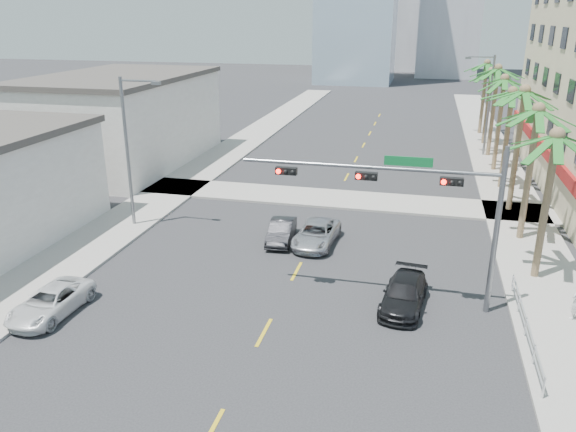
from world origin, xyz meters
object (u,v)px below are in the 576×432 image
object	(u,v)px
car_lane_left	(281,231)
traffic_signal_mast	(420,197)
car_parked_far	(51,302)
car_lane_right	(404,294)
car_lane_center	(316,234)

from	to	relation	value
car_lane_left	traffic_signal_mast	bearing A→B (deg)	-42.34
car_parked_far	car_lane_right	world-z (taller)	car_lane_right
traffic_signal_mast	car_lane_right	xyz separation A→B (m)	(-0.33, -0.38, -4.43)
car_parked_far	car_lane_left	bearing A→B (deg)	56.05
car_parked_far	car_lane_left	xyz separation A→B (m)	(7.64, 10.46, 0.02)
traffic_signal_mast	car_lane_center	distance (m)	9.13
car_lane_left	car_lane_right	distance (m)	9.46
car_parked_far	car_lane_left	world-z (taller)	car_lane_left
traffic_signal_mast	car_lane_center	world-z (taller)	traffic_signal_mast
traffic_signal_mast	car_parked_far	world-z (taller)	traffic_signal_mast
car_parked_far	car_lane_center	xyz separation A→B (m)	(9.68, 10.49, 0.03)
car_parked_far	traffic_signal_mast	bearing A→B (deg)	19.39
car_parked_far	car_lane_center	world-z (taller)	car_lane_center
traffic_signal_mast	car_lane_right	bearing A→B (deg)	-131.23
car_parked_far	car_lane_center	bearing A→B (deg)	49.49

